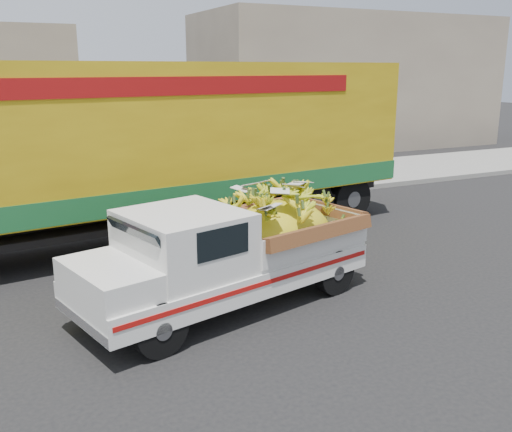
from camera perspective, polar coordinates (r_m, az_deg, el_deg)
name	(u,v)px	position (r m, az deg, el deg)	size (l,w,h in m)	color
ground	(146,306)	(9.36, -10.97, -8.86)	(100.00, 100.00, 0.00)	black
curb	(83,217)	(14.83, -16.95, -0.12)	(60.00, 0.25, 0.15)	gray
sidewalk	(70,200)	(16.85, -18.12, 1.50)	(60.00, 4.00, 0.14)	gray
building_right	(347,82)	(28.26, 9.10, 13.07)	(14.00, 6.00, 6.00)	gray
pickup_truck	(244,248)	(9.11, -1.26, -3.20)	(5.05, 2.85, 1.67)	black
semi_trailer	(155,144)	(12.34, -10.09, 7.11)	(12.04, 3.95, 3.80)	black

